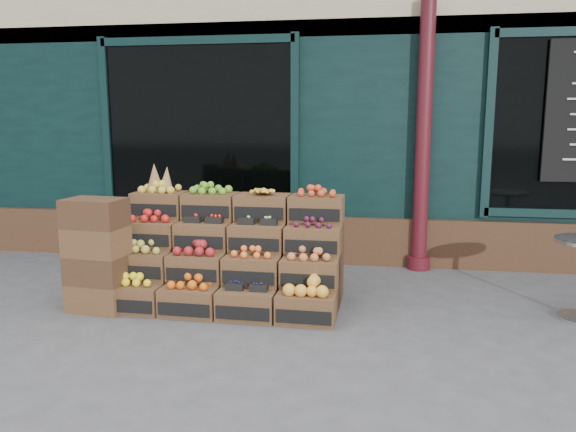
# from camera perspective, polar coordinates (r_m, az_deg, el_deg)

# --- Properties ---
(ground) EXTENTS (60.00, 60.00, 0.00)m
(ground) POSITION_cam_1_polar(r_m,az_deg,el_deg) (5.18, 0.94, -10.69)
(ground) COLOR #49494C
(ground) RESTS_ON ground
(shop_facade) EXTENTS (12.00, 6.24, 4.80)m
(shop_facade) POSITION_cam_1_polar(r_m,az_deg,el_deg) (9.96, 5.41, 13.13)
(shop_facade) COLOR black
(shop_facade) RESTS_ON ground
(crate_display) EXTENTS (2.20, 1.09, 1.37)m
(crate_display) POSITION_cam_1_polar(r_m,az_deg,el_deg) (5.65, -5.87, -4.49)
(crate_display) COLOR brown
(crate_display) RESTS_ON ground
(spare_crates) EXTENTS (0.57, 0.43, 1.08)m
(spare_crates) POSITION_cam_1_polar(r_m,az_deg,el_deg) (5.64, -18.82, -3.78)
(spare_crates) COLOR brown
(spare_crates) RESTS_ON ground
(shopkeeper) EXTENTS (0.87, 0.71, 2.05)m
(shopkeeper) POSITION_cam_1_polar(r_m,az_deg,el_deg) (8.31, -10.07, 4.19)
(shopkeeper) COLOR #1E6B3A
(shopkeeper) RESTS_ON ground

